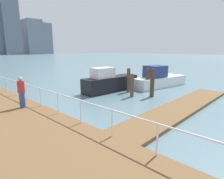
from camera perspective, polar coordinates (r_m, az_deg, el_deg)
The scene contains 12 objects.
ground_plane at distance 15.68m, azimuth -14.69°, elevation -1.77°, with size 300.00×300.00×0.00m, color slate.
floating_dock at distance 12.36m, azimuth 19.98°, elevation -5.39°, with size 12.96×2.00×0.18m, color brown.
boardwalk_railing at distance 6.45m, azimuth 6.29°, elevation -9.76°, with size 0.06×28.89×1.08m.
dock_piling_0 at distance 14.65m, azimuth 6.14°, elevation 1.24°, with size 0.27×0.27×1.82m, color brown.
dock_piling_1 at distance 14.89m, azimuth 12.19°, elevation 1.99°, with size 0.32×0.32×2.22m, color #473826.
dock_piling_2 at distance 16.30m, azimuth 5.07°, elevation 2.83°, with size 0.30×0.30×2.08m, color brown.
dock_piling_3 at distance 17.32m, azimuth 10.89°, elevation 3.03°, with size 0.35×0.35×1.97m, color #473826.
moored_boat_1 at distance 19.27m, azimuth 13.86°, elevation 3.03°, with size 6.49×3.08×2.13m.
moored_boat_3 at distance 16.56m, azimuth -0.74°, elevation 2.25°, with size 5.53×1.90×2.16m.
pedestrian_1 at distance 11.68m, azimuth -25.93°, elevation -0.62°, with size 0.42×0.36×1.77m.
skyline_tower_6 at distance 169.72m, azimuth -23.07°, elevation 14.49°, with size 12.32×13.98×27.03m, color slate.
skyline_tower_7 at distance 181.67m, azimuth -20.20°, elevation 14.34°, with size 10.26×13.29×26.07m, color slate.
Camera 1 is at (-7.94, 6.99, 3.65)m, focal length 29.92 mm.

